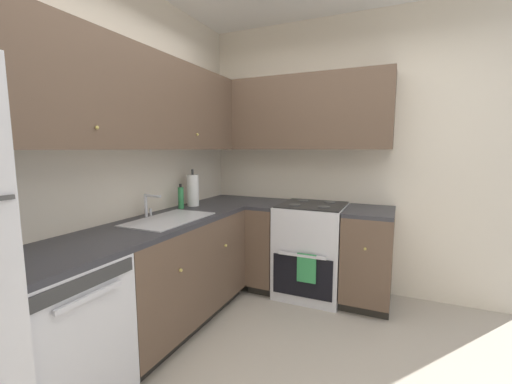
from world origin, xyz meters
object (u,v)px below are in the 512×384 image
oven_range (312,249)px  soap_bottle (181,198)px  paper_towel_roll (193,190)px  dishwasher (52,340)px

oven_range → soap_bottle: (-0.66, 1.05, 0.53)m
oven_range → paper_towel_roll: bearing=115.6°
dishwasher → paper_towel_roll: (1.53, 0.16, 0.61)m
soap_bottle → dishwasher: bearing=-172.5°
soap_bottle → oven_range: bearing=-58.1°
oven_range → soap_bottle: size_ratio=4.61×
soap_bottle → paper_towel_roll: size_ratio=0.63×
dishwasher → paper_towel_roll: 1.66m
oven_range → soap_bottle: 1.35m
soap_bottle → paper_towel_roll: 0.17m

